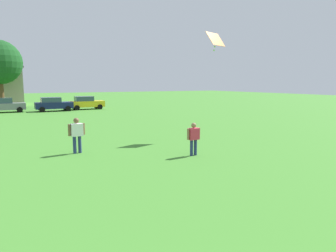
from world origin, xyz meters
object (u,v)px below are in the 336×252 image
Objects in this scene: kite at (215,40)px; parked_car_gray_1 at (4,105)px; parked_car_yellow_3 at (86,103)px; parked_car_navy_2 at (53,104)px; adult_bystander at (194,136)px; bystander_near_trees at (77,132)px.

kite is 0.35× the size of parked_car_gray_1.
kite reaches higher than parked_car_yellow_3.
parked_car_navy_2 is (5.25, -0.97, 0.00)m from parked_car_gray_1.
parked_car_gray_1 reaches higher than adult_bystander.
adult_bystander is 0.37× the size of parked_car_navy_2.
parked_car_navy_2 and parked_car_yellow_3 have the same top height.
bystander_near_trees is at bearing -83.27° from parked_car_gray_1.
kite reaches higher than parked_car_gray_1.
bystander_near_trees is 0.41× the size of parked_car_navy_2.
kite is at bearing -63.98° from parked_car_gray_1.
parked_car_gray_1 is at bearing -90.64° from bystander_near_trees.
parked_car_yellow_3 is at bearing -1.39° from parked_car_gray_1.
bystander_near_trees is at bearing -174.68° from kite.
parked_car_yellow_3 is (9.40, -0.23, 0.00)m from parked_car_gray_1.
adult_bystander is at bearing 139.35° from bystander_near_trees.
kite reaches higher than parked_car_navy_2.
parked_car_gray_1 is (-2.97, 25.16, -0.19)m from bystander_near_trees.
parked_car_yellow_3 is at bearing 10.14° from parked_car_navy_2.
adult_bystander is at bearing -93.37° from parked_car_yellow_3.
adult_bystander is at bearing -74.68° from parked_car_gray_1.
parked_car_yellow_3 is (-2.48, 24.10, -5.25)m from kite.
parked_car_gray_1 is at bearing 178.61° from parked_car_yellow_3.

